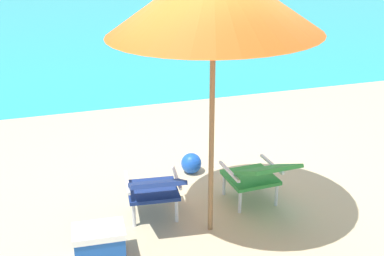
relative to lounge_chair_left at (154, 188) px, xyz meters
name	(u,v)px	position (x,y,z in m)	size (l,w,h in m)	color
ground_plane	(130,95)	(0.60, 4.33, -0.40)	(40.00, 40.00, 0.00)	#CCB78E
ocean_band	(81,21)	(0.60, 12.66, -0.40)	(40.00, 18.00, 0.01)	#28B2B7
lounge_chair_left	(154,188)	(0.00, 0.00, 0.00)	(0.63, 0.93, 0.68)	navy
lounge_chair_right	(258,174)	(1.13, -0.05, 0.00)	(0.57, 0.90, 0.68)	#338E3D
beach_ball	(191,163)	(0.70, 0.97, -0.28)	(0.26, 0.26, 0.26)	blue
cooler_box	(99,243)	(-0.63, -0.44, -0.24)	(0.49, 0.35, 0.32)	#194CA5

